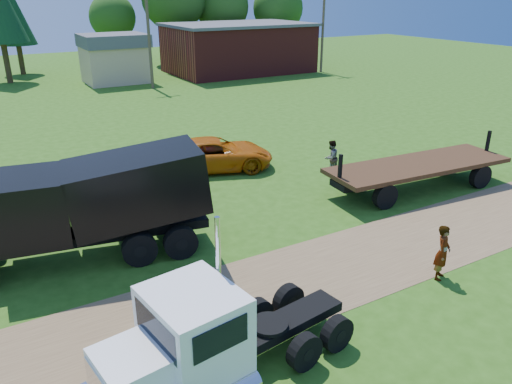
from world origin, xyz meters
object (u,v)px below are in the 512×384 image
white_semi_tractor (198,343)px  spectator_a (443,252)px  orange_pickup (215,154)px  flatbed_trailer (418,169)px  black_dump_truck (91,202)px

white_semi_tractor → spectator_a: white_semi_tractor is taller
spectator_a → white_semi_tractor: bearing=153.1°
orange_pickup → white_semi_tractor: bearing=171.4°
white_semi_tractor → orange_pickup: bearing=54.9°
orange_pickup → flatbed_trailer: size_ratio=0.65×
white_semi_tractor → flatbed_trailer: (14.13, 6.64, -0.40)m
black_dump_truck → flatbed_trailer: (14.62, -1.08, -1.08)m
flatbed_trailer → white_semi_tractor: bearing=-150.2°
black_dump_truck → orange_pickup: 9.92m
black_dump_truck → flatbed_trailer: bearing=5.7°
black_dump_truck → white_semi_tractor: bearing=-76.5°
orange_pickup → spectator_a: size_ratio=3.18×
white_semi_tractor → flatbed_trailer: 15.62m
flatbed_trailer → spectator_a: size_ratio=4.92×
spectator_a → black_dump_truck: bearing=111.7°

